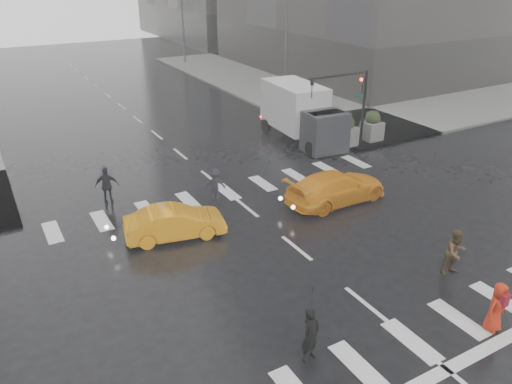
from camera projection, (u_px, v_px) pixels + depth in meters
ground at (297, 248)px, 19.29m from camera, size 120.00×120.00×0.00m
sidewalk_ne at (373, 93)px, 41.83m from camera, size 35.00×35.00×0.15m
road_markings at (297, 248)px, 19.29m from camera, size 18.00×48.00×0.01m
traffic_signal_pole at (351, 95)px, 28.31m from camera, size 4.45×0.42×4.50m
street_lamp_near at (285, 39)px, 36.30m from camera, size 2.15×0.22×9.00m
street_lamp_far at (181, 16)px, 52.07m from camera, size 2.15×0.22×9.00m
planter_west at (319, 137)px, 28.50m from camera, size 1.10×1.10×1.80m
planter_mid at (346, 131)px, 29.40m from camera, size 1.10×1.10×1.80m
planter_east at (372, 126)px, 30.30m from camera, size 1.10×1.10×1.80m
pedestrian_black at (312, 312)px, 13.26m from camera, size 1.19×1.21×2.43m
pedestrian_brown at (455, 252)px, 17.38m from camera, size 0.89×0.73×1.71m
pedestrian_orange at (497, 307)px, 14.72m from camera, size 0.83×0.57×1.61m
pedestrian_far_a at (107, 185)px, 22.51m from camera, size 1.19×0.94×1.78m
pedestrian_far_b at (215, 184)px, 22.99m from camera, size 1.10×0.85×1.51m
taxi_mid at (175, 223)px, 19.80m from camera, size 4.16×2.13×1.31m
taxi_rear at (336, 187)px, 22.73m from camera, size 4.45×2.17×1.44m
box_truck at (302, 113)px, 30.05m from camera, size 2.40×6.39×3.39m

